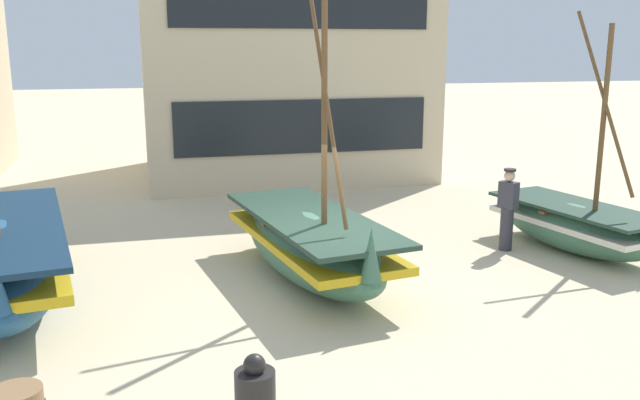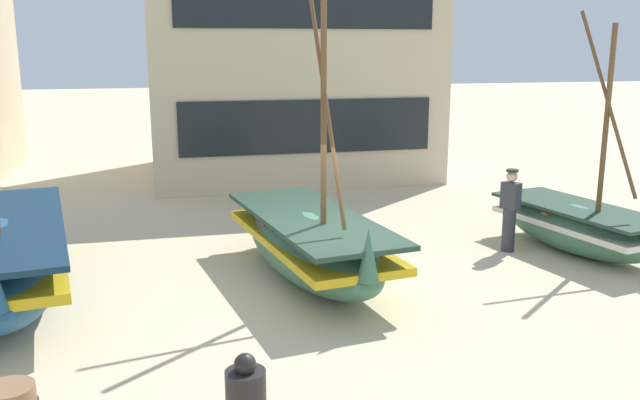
{
  "view_description": "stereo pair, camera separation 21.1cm",
  "coord_description": "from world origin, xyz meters",
  "px_view_note": "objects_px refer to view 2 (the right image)",
  "views": [
    {
      "loc": [
        -2.97,
        -10.35,
        4.07
      ],
      "look_at": [
        0.0,
        1.0,
        1.4
      ],
      "focal_mm": 38.1,
      "sensor_mm": 36.0,
      "label": 1
    },
    {
      "loc": [
        -2.77,
        -10.4,
        4.07
      ],
      "look_at": [
        0.0,
        1.0,
        1.4
      ],
      "focal_mm": 38.1,
      "sensor_mm": 36.0,
      "label": 2
    }
  ],
  "objects_px": {
    "fishing_boat_near_left": "(311,244)",
    "fishing_boat_centre_large": "(4,257)",
    "fishing_boat_far_right": "(579,226)",
    "fisherman_by_hull": "(510,211)",
    "harbor_building_main": "(286,62)"
  },
  "relations": [
    {
      "from": "fishing_boat_near_left",
      "to": "fisherman_by_hull",
      "type": "xyz_separation_m",
      "value": [
        4.26,
        0.68,
        0.19
      ]
    },
    {
      "from": "fishing_boat_far_right",
      "to": "harbor_building_main",
      "type": "height_order",
      "value": "harbor_building_main"
    },
    {
      "from": "fishing_boat_far_right",
      "to": "harbor_building_main",
      "type": "bearing_deg",
      "value": 111.61
    },
    {
      "from": "fishing_boat_centre_large",
      "to": "harbor_building_main",
      "type": "bearing_deg",
      "value": 56.78
    },
    {
      "from": "fishing_boat_centre_large",
      "to": "fisherman_by_hull",
      "type": "height_order",
      "value": "fishing_boat_centre_large"
    },
    {
      "from": "fisherman_by_hull",
      "to": "harbor_building_main",
      "type": "bearing_deg",
      "value": 105.43
    },
    {
      "from": "fishing_boat_near_left",
      "to": "fisherman_by_hull",
      "type": "height_order",
      "value": "fishing_boat_near_left"
    },
    {
      "from": "fishing_boat_near_left",
      "to": "fishing_boat_centre_large",
      "type": "bearing_deg",
      "value": 177.59
    },
    {
      "from": "harbor_building_main",
      "to": "fishing_boat_centre_large",
      "type": "bearing_deg",
      "value": -123.22
    },
    {
      "from": "fishing_boat_centre_large",
      "to": "harbor_building_main",
      "type": "height_order",
      "value": "harbor_building_main"
    },
    {
      "from": "fishing_boat_near_left",
      "to": "fishing_boat_far_right",
      "type": "xyz_separation_m",
      "value": [
        5.58,
        0.29,
        -0.11
      ]
    },
    {
      "from": "fishing_boat_centre_large",
      "to": "harbor_building_main",
      "type": "xyz_separation_m",
      "value": [
        6.66,
        10.18,
        2.85
      ]
    },
    {
      "from": "fishing_boat_near_left",
      "to": "harbor_building_main",
      "type": "bearing_deg",
      "value": 81.37
    },
    {
      "from": "fishing_boat_far_right",
      "to": "fisherman_by_hull",
      "type": "bearing_deg",
      "value": 163.24
    },
    {
      "from": "fishing_boat_far_right",
      "to": "fisherman_by_hull",
      "type": "height_order",
      "value": "fishing_boat_far_right"
    }
  ]
}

